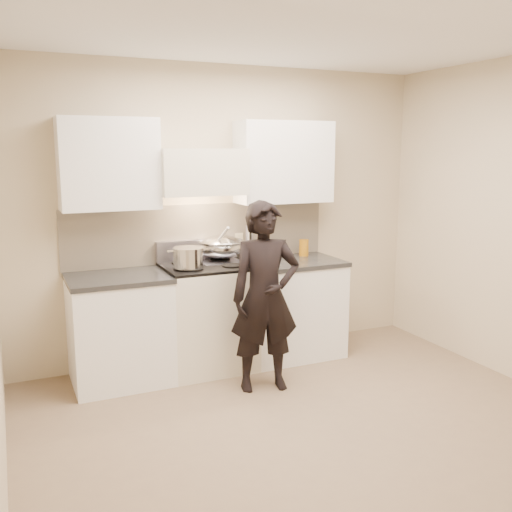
% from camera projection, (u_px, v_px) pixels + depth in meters
% --- Properties ---
extents(ground_plane, '(4.00, 4.00, 0.00)m').
position_uv_depth(ground_plane, '(316.00, 429.00, 4.02)').
color(ground_plane, '#816B50').
extents(room_shell, '(4.04, 3.54, 2.70)m').
position_uv_depth(room_shell, '(287.00, 199.00, 4.03)').
color(room_shell, '#C0B090').
rests_on(room_shell, ground).
extents(stove, '(0.76, 0.65, 0.96)m').
position_uv_depth(stove, '(208.00, 316.00, 5.09)').
color(stove, silver).
rests_on(stove, ground).
extents(counter_right, '(0.92, 0.67, 0.92)m').
position_uv_depth(counter_right, '(290.00, 307.00, 5.42)').
color(counter_right, white).
rests_on(counter_right, ground).
extents(counter_left, '(0.82, 0.67, 0.92)m').
position_uv_depth(counter_left, '(120.00, 329.00, 4.78)').
color(counter_left, white).
rests_on(counter_left, ground).
extents(wok, '(0.42, 0.52, 0.34)m').
position_uv_depth(wok, '(221.00, 247.00, 5.18)').
color(wok, '#BDBDBE').
rests_on(wok, stove).
extents(stock_pot, '(0.36, 0.27, 0.17)m').
position_uv_depth(stock_pot, '(188.00, 257.00, 4.81)').
color(stock_pot, '#BDBDBE').
rests_on(stock_pot, stove).
extents(utensil_crock, '(0.12, 0.12, 0.33)m').
position_uv_depth(utensil_crock, '(249.00, 249.00, 5.36)').
color(utensil_crock, '#B1ADC1').
rests_on(utensil_crock, counter_right).
extents(spice_jar, '(0.05, 0.05, 0.10)m').
position_uv_depth(spice_jar, '(264.00, 254.00, 5.39)').
color(spice_jar, orange).
rests_on(spice_jar, counter_right).
extents(oil_glass, '(0.09, 0.09, 0.16)m').
position_uv_depth(oil_glass, '(304.00, 248.00, 5.55)').
color(oil_glass, '#A56811').
rests_on(oil_glass, counter_right).
extents(person, '(0.62, 0.47, 1.55)m').
position_uv_depth(person, '(265.00, 297.00, 4.59)').
color(person, black).
rests_on(person, ground).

